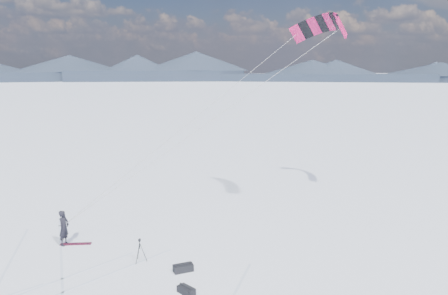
{
  "coord_description": "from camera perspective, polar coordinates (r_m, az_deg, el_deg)",
  "views": [
    {
      "loc": [
        4.47,
        -19.35,
        9.38
      ],
      "look_at": [
        6.36,
        5.91,
        4.79
      ],
      "focal_mm": 35.0,
      "sensor_mm": 36.0,
      "label": 1
    }
  ],
  "objects": [
    {
      "name": "snowkiter",
      "position": [
        25.65,
        -20.05,
        -11.84
      ],
      "size": [
        0.65,
        0.81,
        1.92
      ],
      "primitive_type": "imported",
      "rotation": [
        0.0,
        0.0,
        1.26
      ],
      "color": "black",
      "rests_on": "ground"
    },
    {
      "name": "tripod",
      "position": [
        22.32,
        -10.95,
        -12.64
      ],
      "size": [
        0.54,
        0.62,
        1.18
      ],
      "rotation": [
        0.0,
        0.0,
        -0.02
      ],
      "color": "black",
      "rests_on": "ground"
    },
    {
      "name": "horizon_hills",
      "position": [
        20.55,
        -16.76,
        -5.12
      ],
      "size": [
        704.47,
        706.88,
        9.57
      ],
      "color": "black",
      "rests_on": "ground"
    },
    {
      "name": "gear_bag_b",
      "position": [
        19.46,
        -4.96,
        -18.06
      ],
      "size": [
        0.82,
        0.85,
        0.36
      ],
      "rotation": [
        0.0,
        0.0,
        -0.84
      ],
      "color": "black",
      "rests_on": "ground"
    },
    {
      "name": "snow_tracks",
      "position": [
        21.79,
        -18.12,
        -15.76
      ],
      "size": [
        14.76,
        10.25,
        0.01
      ],
      "color": "silver",
      "rests_on": "ground"
    },
    {
      "name": "gear_bag_a",
      "position": [
        21.29,
        -5.35,
        -15.38
      ],
      "size": [
        1.01,
        0.7,
        0.41
      ],
      "rotation": [
        0.0,
        0.0,
        0.32
      ],
      "color": "black",
      "rests_on": "ground"
    },
    {
      "name": "snowboard",
      "position": [
        25.5,
        -18.79,
        -11.84
      ],
      "size": [
        1.65,
        0.31,
        0.04
      ],
      "primitive_type": "cube",
      "rotation": [
        0.0,
        0.0,
        -0.0
      ],
      "color": "maroon",
      "rests_on": "ground"
    },
    {
      "name": "ground",
      "position": [
        21.96,
        -16.19,
        -15.45
      ],
      "size": [
        1800.0,
        1800.0,
        0.0
      ],
      "primitive_type": "plane",
      "color": "white"
    },
    {
      "name": "power_kite",
      "position": [
        28.82,
        12.64,
        15.01
      ],
      "size": [
        16.44,
        7.31,
        11.69
      ],
      "color": "#C11554",
      "rests_on": "ground"
    }
  ]
}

